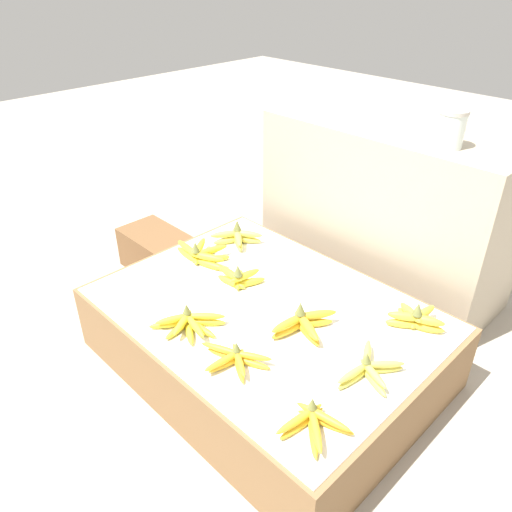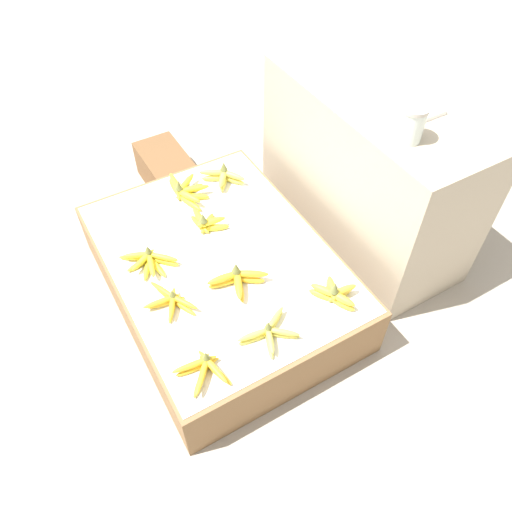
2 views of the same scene
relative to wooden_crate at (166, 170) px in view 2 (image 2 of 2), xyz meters
The scene contains 15 objects.
ground_plane 0.89m from the wooden_crate, ahead, with size 10.00×10.00×0.00m, color #A89E8E.
display_platform 0.88m from the wooden_crate, ahead, with size 1.25×0.92×0.28m.
back_vendor_table 1.15m from the wooden_crate, 41.04° to the left, with size 1.12×0.49×0.79m.
wooden_crate is the anchor object (origin of this frame).
banana_bunch_front_midleft 0.89m from the wooden_crate, 26.37° to the right, with size 0.22×0.23×0.09m.
banana_bunch_front_midright 1.10m from the wooden_crate, 20.82° to the right, with size 0.23×0.19×0.08m.
banana_bunch_front_right 1.43m from the wooden_crate, 16.63° to the right, with size 0.18×0.18×0.09m.
banana_bunch_middle_left 0.49m from the wooden_crate, ahead, with size 0.29×0.18×0.11m.
banana_bunch_middle_midleft 0.73m from the wooden_crate, ahead, with size 0.18×0.15×0.11m.
banana_bunch_middle_midright 1.09m from the wooden_crate, ahead, with size 0.17×0.25×0.11m.
banana_bunch_middle_right 1.36m from the wooden_crate, ahead, with size 0.18×0.24×0.09m.
banana_bunch_back_left 0.51m from the wooden_crate, 18.61° to the left, with size 0.18×0.19×0.11m.
banana_bunch_back_right 1.35m from the wooden_crate, ahead, with size 0.20×0.18×0.11m.
glass_jar 1.49m from the wooden_crate, 28.56° to the left, with size 0.11×0.11×0.14m.
foam_tray_white 1.40m from the wooden_crate, 39.86° to the left, with size 0.29×0.17×0.02m.
Camera 2 is at (1.34, -0.58, 1.93)m, focal length 35.00 mm.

